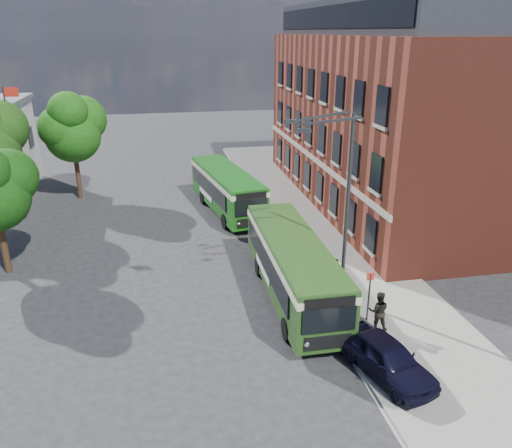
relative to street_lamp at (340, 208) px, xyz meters
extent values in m
plane|color=#262629|center=(-4.84, 2.00, -4.79)|extent=(120.00, 120.00, 0.00)
cube|color=gray|center=(2.16, 10.00, -4.72)|extent=(6.00, 48.00, 0.15)
cube|color=beige|center=(-0.89, 10.00, -4.79)|extent=(0.12, 48.00, 0.01)
cube|color=maroon|center=(9.16, 14.00, 1.21)|extent=(12.00, 26.00, 12.00)
cube|color=#B8AC9C|center=(3.12, 14.00, -1.19)|extent=(0.12, 26.00, 0.35)
cube|color=black|center=(9.16, 14.00, 8.31)|extent=(10.80, 24.80, 2.20)
cube|color=black|center=(3.73, 14.00, 8.31)|extent=(0.08, 24.00, 1.40)
cylinder|color=#333637|center=(-17.34, 15.00, -0.29)|extent=(0.10, 0.10, 9.00)
cube|color=red|center=(-16.89, 15.00, 3.81)|extent=(0.90, 0.02, 0.60)
cylinder|color=#333637|center=(0.36, 0.00, -4.64)|extent=(0.44, 0.44, 0.30)
cylinder|color=#333637|center=(0.36, 0.00, -0.29)|extent=(0.18, 0.18, 9.00)
cube|color=#333637|center=(-0.87, -0.60, 4.01)|extent=(2.58, 0.46, 0.37)
cube|color=#333637|center=(-0.87, 0.60, 4.01)|extent=(2.58, 0.46, 0.37)
cube|color=#333637|center=(-2.11, -1.08, 3.76)|extent=(0.55, 0.22, 0.16)
cube|color=#333637|center=(-2.11, 1.08, 3.76)|extent=(0.55, 0.22, 0.16)
cylinder|color=#333637|center=(0.76, -2.20, -3.54)|extent=(0.08, 0.08, 2.50)
cube|color=red|center=(0.76, -2.20, -2.44)|extent=(0.35, 0.04, 0.35)
cube|color=#264D1B|center=(-1.87, 0.83, -3.02)|extent=(2.55, 10.74, 2.45)
cube|color=#264D1B|center=(-1.87, 0.83, -4.29)|extent=(2.59, 10.78, 0.14)
cube|color=black|center=(-3.15, 1.14, -2.89)|extent=(0.12, 8.93, 1.10)
cube|color=black|center=(-0.59, 1.13, -2.89)|extent=(0.12, 8.93, 1.10)
cube|color=#EEE9C4|center=(-1.87, 0.83, -2.19)|extent=(2.61, 10.80, 0.32)
cube|color=#264D1B|center=(-1.87, 0.83, -1.83)|extent=(2.45, 10.64, 0.12)
cube|color=black|center=(-1.90, -4.56, -2.84)|extent=(2.15, 0.09, 1.05)
cube|color=black|center=(-1.90, -4.57, -2.09)|extent=(2.00, 0.09, 0.38)
cube|color=black|center=(-1.90, -4.57, -3.84)|extent=(1.90, 0.09, 0.55)
sphere|color=silver|center=(-2.75, -4.55, -3.84)|extent=(0.26, 0.26, 0.26)
sphere|color=silver|center=(-1.05, -4.56, -3.84)|extent=(0.26, 0.26, 0.26)
cube|color=black|center=(-1.85, 6.22, -2.79)|extent=(2.00, 0.09, 0.90)
cube|color=white|center=(-3.16, 1.84, -3.64)|extent=(0.05, 3.20, 0.45)
cylinder|color=black|center=(-3.06, -2.73, -4.29)|extent=(0.28, 1.00, 1.00)
cylinder|color=black|center=(-0.72, -2.74, -4.29)|extent=(0.28, 1.00, 1.00)
cylinder|color=black|center=(-3.03, 3.40, -4.29)|extent=(0.28, 1.00, 1.00)
cylinder|color=black|center=(-0.69, 3.39, -4.29)|extent=(0.28, 1.00, 1.00)
cube|color=#185D15|center=(-3.30, 13.83, -3.02)|extent=(4.20, 10.38, 2.45)
cube|color=#185D15|center=(-3.30, 13.83, -4.29)|extent=(4.25, 10.43, 0.14)
cube|color=black|center=(-4.61, 13.91, -2.89)|extent=(1.51, 8.19, 1.10)
cube|color=black|center=(-2.09, 14.35, -2.89)|extent=(1.51, 8.19, 1.10)
cube|color=beige|center=(-3.30, 13.83, -2.19)|extent=(4.27, 10.45, 0.32)
cube|color=#185D15|center=(-3.30, 13.83, -1.83)|extent=(4.09, 10.26, 0.12)
cube|color=black|center=(-2.42, 8.83, -2.84)|extent=(2.13, 0.45, 1.05)
cube|color=black|center=(-2.42, 8.82, -2.09)|extent=(1.98, 0.42, 0.38)
cube|color=black|center=(-2.42, 8.82, -3.84)|extent=(1.89, 0.41, 0.55)
sphere|color=silver|center=(-3.26, 8.69, -3.84)|extent=(0.26, 0.26, 0.26)
sphere|color=silver|center=(-1.59, 8.99, -3.84)|extent=(0.26, 0.26, 0.26)
cube|color=black|center=(-4.18, 18.84, -2.79)|extent=(1.98, 0.42, 0.90)
cube|color=white|center=(-4.74, 14.59, -3.64)|extent=(0.59, 3.16, 0.45)
cylinder|color=black|center=(-3.89, 10.43, -4.29)|extent=(0.45, 1.03, 1.00)
cylinder|color=black|center=(-1.59, 10.83, -4.29)|extent=(0.45, 1.03, 1.00)
cylinder|color=black|center=(-4.84, 15.85, -4.29)|extent=(0.45, 1.03, 1.00)
cylinder|color=black|center=(-2.54, 16.25, -4.29)|extent=(0.45, 1.03, 1.00)
imported|color=black|center=(-0.04, -5.86, -3.91)|extent=(2.91, 4.60, 1.46)
imported|color=black|center=(0.10, 0.50, -3.71)|extent=(0.80, 0.66, 1.87)
imported|color=black|center=(0.91, -2.96, -3.73)|extent=(1.06, 0.95, 1.81)
cylinder|color=#352113|center=(-16.32, 6.38, -3.28)|extent=(0.36, 0.36, 3.01)
sphere|color=#123C0C|center=(-15.64, 6.93, 0.35)|extent=(3.01, 3.01, 3.01)
cylinder|color=#352113|center=(-14.16, 19.17, -3.03)|extent=(0.36, 0.36, 3.52)
sphere|color=#1A4F10|center=(-14.16, 19.17, 0.17)|extent=(4.16, 4.16, 4.16)
sphere|color=#1A4F10|center=(-13.36, 19.81, 1.21)|extent=(3.52, 3.52, 3.52)
sphere|color=#1A4F10|center=(-14.88, 18.61, 0.81)|extent=(3.20, 3.20, 3.20)
sphere|color=#1A4F10|center=(-14.16, 18.37, 2.01)|extent=(2.88, 2.88, 2.88)
camera|label=1|loc=(-7.79, -20.12, 7.44)|focal=35.00mm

